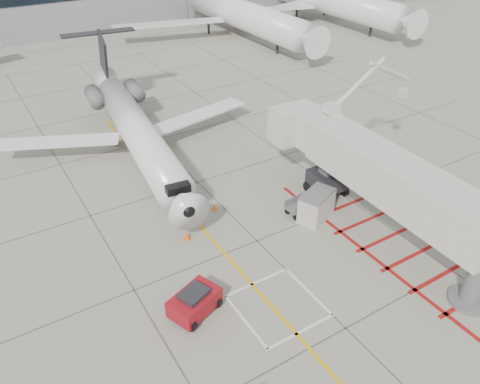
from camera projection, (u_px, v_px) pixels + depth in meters
ground_plane at (296, 280)px, 26.01m from camera, size 260.00×260.00×0.00m
regional_jet at (142, 125)px, 34.37m from camera, size 24.95×29.97×7.24m
jet_bridge at (394, 188)px, 27.17m from camera, size 9.20×18.44×7.26m
pushback_tug at (194, 301)px, 23.66m from camera, size 2.99×2.43×1.50m
baggage_cart at (299, 206)px, 30.99m from camera, size 1.84×1.24×1.11m
ground_power_unit at (316, 206)px, 30.30m from camera, size 2.83×2.26×1.96m
cone_nose at (187, 235)px, 28.87m from camera, size 0.39×0.39×0.55m
cone_side at (214, 207)px, 31.52m from camera, size 0.33×0.33×0.46m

